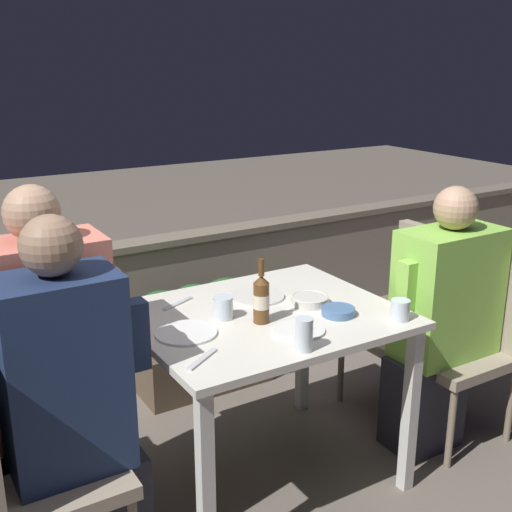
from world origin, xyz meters
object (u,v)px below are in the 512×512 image
(person_coral_top, at_px, (56,366))
(chair_right_near, at_px, (471,325))
(chair_left_near, at_px, (14,454))
(person_navy_jumper, at_px, (76,405))
(chair_right_far, at_px, (416,306))
(person_green_blouse, at_px, (440,321))
(beer_bottle, at_px, (261,298))
(chair_left_far, at_px, (0,412))

(person_coral_top, distance_m, chair_right_near, 1.86)
(chair_left_near, bearing_deg, person_navy_jumper, -0.00)
(person_navy_jumper, bearing_deg, chair_right_far, 8.27)
(chair_right_far, bearing_deg, chair_left_near, -172.58)
(person_navy_jumper, relative_size, person_green_blouse, 1.06)
(chair_right_near, distance_m, beer_bottle, 1.14)
(person_navy_jumper, distance_m, chair_right_far, 1.81)
(person_green_blouse, height_order, chair_right_far, person_green_blouse)
(person_navy_jumper, distance_m, chair_left_far, 0.36)
(person_navy_jumper, xyz_separation_m, chair_left_far, (-0.19, 0.28, -0.11))
(person_green_blouse, relative_size, beer_bottle, 4.76)
(chair_right_near, bearing_deg, person_navy_jumper, 178.60)
(chair_left_far, distance_m, beer_bottle, 1.02)
(chair_right_near, xyz_separation_m, person_green_blouse, (-0.21, 0.00, 0.06))
(chair_right_near, distance_m, chair_right_far, 0.31)
(chair_left_near, relative_size, person_green_blouse, 0.76)
(person_coral_top, distance_m, person_green_blouse, 1.65)
(chair_left_near, bearing_deg, chair_right_far, 7.42)
(chair_left_far, xyz_separation_m, beer_bottle, (0.94, -0.23, 0.32))
(chair_right_near, height_order, person_green_blouse, person_green_blouse)
(chair_left_near, bearing_deg, person_coral_top, 52.40)
(person_navy_jumper, bearing_deg, chair_right_near, -1.40)
(chair_left_near, distance_m, chair_left_far, 0.28)
(person_navy_jumper, xyz_separation_m, person_coral_top, (0.01, 0.28, 0.02))
(chair_left_far, bearing_deg, person_coral_top, 0.00)
(chair_right_near, relative_size, beer_bottle, 3.62)
(chair_left_far, distance_m, chair_right_near, 2.06)
(person_navy_jumper, bearing_deg, person_coral_top, 87.73)
(person_coral_top, bearing_deg, person_navy_jumper, -92.27)
(person_navy_jumper, height_order, chair_left_far, person_navy_jumper)
(chair_right_near, xyz_separation_m, beer_bottle, (-1.09, 0.10, 0.32))
(chair_left_near, xyz_separation_m, chair_right_near, (2.04, -0.04, 0.00))
(chair_left_near, distance_m, person_coral_top, 0.38)
(chair_right_near, relative_size, person_green_blouse, 0.76)
(chair_left_near, height_order, chair_left_far, same)
(chair_right_far, bearing_deg, person_coral_top, 179.25)
(person_green_blouse, distance_m, beer_bottle, 0.92)
(person_coral_top, distance_m, chair_right_far, 1.78)
(chair_left_near, relative_size, person_coral_top, 0.69)
(person_green_blouse, bearing_deg, beer_bottle, 173.66)
(chair_right_near, height_order, beer_bottle, beer_bottle)
(person_green_blouse, height_order, beer_bottle, person_green_blouse)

